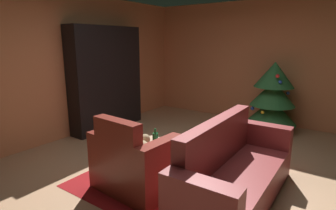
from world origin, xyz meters
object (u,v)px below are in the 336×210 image
at_px(coffee_table, 164,152).
at_px(decorated_tree, 273,96).
at_px(bookshelf_unit, 110,78).
at_px(couch_red, 234,175).
at_px(book_stack_on_table, 162,146).
at_px(armchair_red, 133,164).
at_px(bottle_on_table, 155,139).

distance_m(coffee_table, decorated_tree, 2.96).
relative_size(bookshelf_unit, decorated_tree, 1.49).
xyz_separation_m(couch_red, book_stack_on_table, (-0.92, -0.12, 0.17)).
bearing_deg(couch_red, coffee_table, -174.36).
bearing_deg(armchair_red, decorated_tree, 77.48).
relative_size(couch_red, book_stack_on_table, 9.31).
height_order(couch_red, coffee_table, couch_red).
distance_m(couch_red, bottle_on_table, 1.10).
height_order(book_stack_on_table, bottle_on_table, bottle_on_table).
bearing_deg(coffee_table, couch_red, 5.64).
distance_m(couch_red, decorated_tree, 2.85).
bearing_deg(couch_red, armchair_red, -156.33).
xyz_separation_m(bottle_on_table, decorated_tree, (0.72, 2.85, 0.19)).
distance_m(bookshelf_unit, armchair_red, 2.74).
distance_m(bookshelf_unit, coffee_table, 2.67).
relative_size(bookshelf_unit, armchair_red, 2.06).
bearing_deg(bottle_on_table, bookshelf_unit, 149.95).
bearing_deg(book_stack_on_table, decorated_tree, 79.04).
xyz_separation_m(armchair_red, couch_red, (1.08, 0.47, -0.03)).
xyz_separation_m(book_stack_on_table, bottle_on_table, (-0.16, 0.07, 0.05)).
height_order(couch_red, bottle_on_table, couch_red).
relative_size(armchair_red, decorated_tree, 0.72).
bearing_deg(bottle_on_table, couch_red, 2.50).
bearing_deg(armchair_red, coffee_table, 65.06).
xyz_separation_m(bookshelf_unit, decorated_tree, (2.81, 1.64, -0.32)).
bearing_deg(book_stack_on_table, coffee_table, 59.22).
distance_m(coffee_table, bottle_on_table, 0.23).
xyz_separation_m(bookshelf_unit, armchair_red, (2.09, -1.64, -0.70)).
xyz_separation_m(bookshelf_unit, coffee_table, (2.27, -1.25, -0.64)).
bearing_deg(decorated_tree, armchair_red, -102.52).
relative_size(bookshelf_unit, couch_red, 1.01).
relative_size(armchair_red, couch_red, 0.49).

